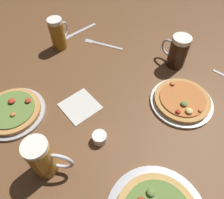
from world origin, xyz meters
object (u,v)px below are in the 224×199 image
(beer_mug_dark, at_px, (178,51))
(beer_mug_amber, at_px, (43,158))
(beer_mug_pale, at_px, (58,34))
(napkin_folded, at_px, (80,106))
(pizza_plate_far, at_px, (182,101))
(ramekin_sauce, at_px, (100,138))
(knife_right, at_px, (79,31))
(pizza_plate_side, at_px, (13,111))
(fork_left, at_px, (102,44))

(beer_mug_dark, xyz_separation_m, beer_mug_amber, (-0.20, -0.74, 0.01))
(beer_mug_pale, bearing_deg, napkin_folded, -40.96)
(pizza_plate_far, height_order, ramekin_sauce, pizza_plate_far)
(pizza_plate_far, bearing_deg, knife_right, 163.10)
(beer_mug_dark, height_order, beer_mug_amber, beer_mug_amber)
(pizza_plate_side, bearing_deg, fork_left, 81.74)
(beer_mug_pale, bearing_deg, pizza_plate_side, -76.91)
(beer_mug_pale, xyz_separation_m, napkin_folded, (0.33, -0.28, -0.08))
(pizza_plate_far, bearing_deg, napkin_folded, -147.69)
(beer_mug_dark, bearing_deg, knife_right, -178.71)
(beer_mug_amber, relative_size, napkin_folded, 1.21)
(beer_mug_amber, distance_m, beer_mug_pale, 0.68)
(pizza_plate_side, relative_size, ramekin_sauce, 4.79)
(knife_right, bearing_deg, beer_mug_pale, -93.18)
(pizza_plate_side, height_order, knife_right, pizza_plate_side)
(pizza_plate_far, distance_m, fork_left, 0.54)
(ramekin_sauce, distance_m, napkin_folded, 0.19)
(beer_mug_dark, xyz_separation_m, ramekin_sauce, (-0.10, -0.55, -0.06))
(beer_mug_dark, relative_size, ramekin_sauce, 2.92)
(pizza_plate_side, bearing_deg, beer_mug_pale, 103.09)
(pizza_plate_side, distance_m, beer_mug_amber, 0.31)
(beer_mug_amber, height_order, fork_left, beer_mug_amber)
(napkin_folded, relative_size, knife_right, 0.63)
(pizza_plate_far, relative_size, beer_mug_pale, 1.61)
(napkin_folded, height_order, fork_left, napkin_folded)
(pizza_plate_side, height_order, fork_left, pizza_plate_side)
(fork_left, relative_size, knife_right, 0.97)
(pizza_plate_far, relative_size, napkin_folded, 1.87)
(ramekin_sauce, xyz_separation_m, napkin_folded, (-0.16, 0.09, -0.02))
(ramekin_sauce, height_order, fork_left, ramekin_sauce)
(beer_mug_dark, xyz_separation_m, beer_mug_pale, (-0.59, -0.18, 0.00))
(pizza_plate_side, bearing_deg, beer_mug_dark, 52.51)
(ramekin_sauce, distance_m, fork_left, 0.59)
(pizza_plate_far, xyz_separation_m, pizza_plate_side, (-0.60, -0.41, -0.00))
(ramekin_sauce, distance_m, knife_right, 0.72)
(beer_mug_amber, relative_size, beer_mug_pale, 1.04)
(napkin_folded, xyz_separation_m, fork_left, (-0.14, 0.41, -0.00))
(knife_right, bearing_deg, beer_mug_amber, -62.43)
(pizza_plate_far, height_order, pizza_plate_side, same)
(ramekin_sauce, relative_size, knife_right, 0.24)
(knife_right, bearing_deg, fork_left, -10.76)
(ramekin_sauce, bearing_deg, beer_mug_pale, 142.13)
(pizza_plate_far, relative_size, ramekin_sauce, 4.85)
(pizza_plate_side, xyz_separation_m, beer_mug_pale, (-0.11, 0.45, 0.07))
(napkin_folded, distance_m, fork_left, 0.44)
(beer_mug_amber, xyz_separation_m, fork_left, (-0.20, 0.69, -0.08))
(ramekin_sauce, height_order, knife_right, ramekin_sauce)
(pizza_plate_side, relative_size, beer_mug_pale, 1.59)
(napkin_folded, bearing_deg, pizza_plate_far, 32.31)
(fork_left, height_order, knife_right, same)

